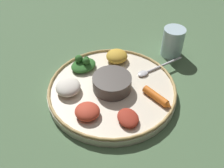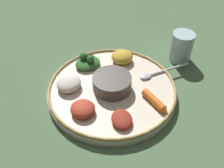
% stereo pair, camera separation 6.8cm
% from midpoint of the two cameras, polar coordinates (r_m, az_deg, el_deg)
% --- Properties ---
extents(ground_plane, '(2.40, 2.40, 0.00)m').
position_cam_midpoint_polar(ground_plane, '(0.74, -2.64, -2.20)').
color(ground_plane, '#4C6B47').
extents(platter, '(0.35, 0.35, 0.02)m').
position_cam_midpoint_polar(platter, '(0.73, -2.67, -1.60)').
color(platter, beige).
rests_on(platter, ground_plane).
extents(platter_rim, '(0.35, 0.35, 0.01)m').
position_cam_midpoint_polar(platter_rim, '(0.72, -2.70, -0.82)').
color(platter_rim, tan).
rests_on(platter_rim, platter).
extents(center_bowl, '(0.11, 0.11, 0.04)m').
position_cam_midpoint_polar(center_bowl, '(0.71, -2.75, 0.23)').
color(center_bowl, '#4C4742').
rests_on(center_bowl, platter).
extents(spoon, '(0.15, 0.09, 0.01)m').
position_cam_midpoint_polar(spoon, '(0.78, 6.54, 3.11)').
color(spoon, silver).
rests_on(spoon, platter).
extents(greens_pile, '(0.09, 0.08, 0.04)m').
position_cam_midpoint_polar(greens_pile, '(0.78, -8.76, 4.21)').
color(greens_pile, '#2D6628').
rests_on(greens_pile, platter).
extents(carrot_near_spoon, '(0.04, 0.09, 0.02)m').
position_cam_midpoint_polar(carrot_near_spoon, '(0.69, 7.06, -3.04)').
color(carrot_near_spoon, orange).
rests_on(carrot_near_spoon, platter).
extents(mound_berbere_red, '(0.07, 0.07, 0.03)m').
position_cam_midpoint_polar(mound_berbere_red, '(0.65, -8.46, -6.02)').
color(mound_berbere_red, '#B73D28').
rests_on(mound_berbere_red, platter).
extents(mound_lentil_yellow, '(0.09, 0.09, 0.03)m').
position_cam_midpoint_polar(mound_lentil_yellow, '(0.80, -1.37, 5.98)').
color(mound_lentil_yellow, gold).
rests_on(mound_lentil_yellow, platter).
extents(mound_beet, '(0.08, 0.08, 0.02)m').
position_cam_midpoint_polar(mound_beet, '(0.64, 0.44, -7.53)').
color(mound_beet, maroon).
rests_on(mound_beet, platter).
extents(mound_rice_white, '(0.10, 0.09, 0.03)m').
position_cam_midpoint_polar(mound_rice_white, '(0.72, -12.21, -0.77)').
color(mound_rice_white, silver).
rests_on(mound_rice_white, platter).
extents(drinking_glass, '(0.07, 0.07, 0.09)m').
position_cam_midpoint_polar(drinking_glass, '(0.87, 10.85, 8.54)').
color(drinking_glass, silver).
rests_on(drinking_glass, ground_plane).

